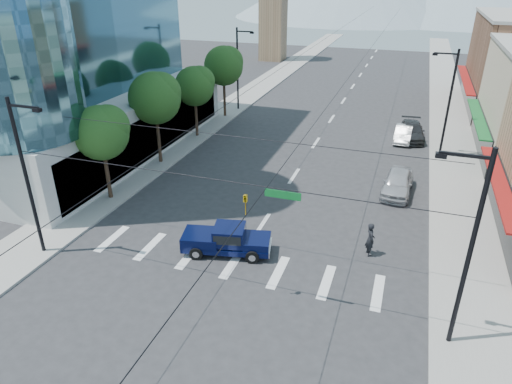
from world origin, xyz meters
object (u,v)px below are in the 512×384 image
(pedestrian, at_px, (370,239))
(parked_car_near, at_px, (398,183))
(parked_car_far, at_px, (412,131))
(pickup_truck, at_px, (226,239))
(parked_car_mid, at_px, (403,134))

(pedestrian, height_order, parked_car_near, pedestrian)
(parked_car_far, bearing_deg, parked_car_near, -97.98)
(parked_car_near, bearing_deg, pickup_truck, -124.55)
(parked_car_near, height_order, parked_car_mid, parked_car_near)
(parked_car_far, bearing_deg, parked_car_mid, -135.81)
(parked_car_near, distance_m, parked_car_mid, 11.71)
(pedestrian, bearing_deg, parked_car_near, -31.18)
(parked_car_far, bearing_deg, pickup_truck, -116.75)
(parked_car_near, distance_m, parked_car_far, 12.58)
(parked_car_mid, height_order, parked_car_far, parked_car_far)
(pedestrian, distance_m, parked_car_near, 8.74)
(pickup_truck, height_order, parked_car_near, pickup_truck)
(pickup_truck, height_order, pedestrian, pedestrian)
(parked_car_near, bearing_deg, parked_car_mid, 94.24)
(pickup_truck, xyz_separation_m, parked_car_far, (9.27, 23.69, -0.12))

